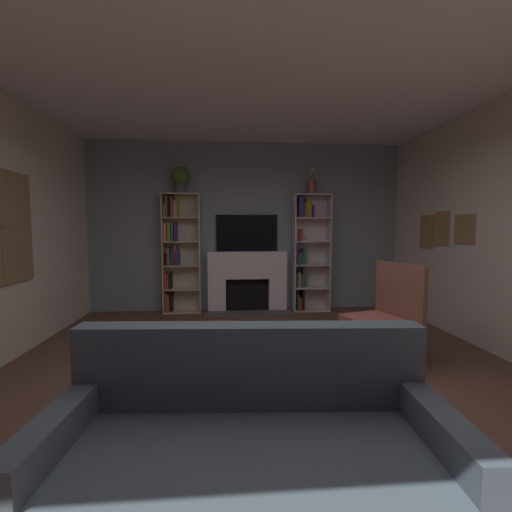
# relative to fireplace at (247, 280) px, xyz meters

# --- Properties ---
(ground_plane) EXTENTS (7.68, 7.68, 0.00)m
(ground_plane) POSITION_rel_fireplace_xyz_m (0.00, -3.08, -0.54)
(ground_plane) COLOR brown
(wall_back_accent) EXTENTS (5.44, 0.06, 2.87)m
(wall_back_accent) POSITION_rel_fireplace_xyz_m (0.00, 0.15, 0.89)
(wall_back_accent) COLOR gray
(wall_back_accent) RESTS_ON ground_plane
(ceiling) EXTENTS (5.44, 6.52, 0.06)m
(ceiling) POSITION_rel_fireplace_xyz_m (0.00, -3.08, 2.36)
(ceiling) COLOR white
(ceiling) RESTS_ON wall_back_accent
(fireplace) EXTENTS (1.44, 0.54, 1.02)m
(fireplace) POSITION_rel_fireplace_xyz_m (0.00, 0.00, 0.00)
(fireplace) COLOR white
(fireplace) RESTS_ON ground_plane
(tv) EXTENTS (1.05, 0.06, 0.62)m
(tv) POSITION_rel_fireplace_xyz_m (0.00, 0.09, 0.80)
(tv) COLOR black
(tv) RESTS_ON fireplace
(bookshelf_left) EXTENTS (0.62, 0.27, 1.99)m
(bookshelf_left) POSITION_rel_fireplace_xyz_m (-1.17, 0.02, 0.50)
(bookshelf_left) COLOR beige
(bookshelf_left) RESTS_ON ground_plane
(bookshelf_right) EXTENTS (0.62, 0.33, 1.99)m
(bookshelf_right) POSITION_rel_fireplace_xyz_m (1.02, -0.00, 0.47)
(bookshelf_right) COLOR silver
(bookshelf_right) RESTS_ON ground_plane
(potted_plant) EXTENTS (0.30, 0.30, 0.43)m
(potted_plant) POSITION_rel_fireplace_xyz_m (-1.10, -0.03, 1.69)
(potted_plant) COLOR #4D4B5C
(potted_plant) RESTS_ON bookshelf_left
(vase_with_flowers) EXTENTS (0.15, 0.15, 0.44)m
(vase_with_flowers) POSITION_rel_fireplace_xyz_m (1.10, -0.03, 1.60)
(vase_with_flowers) COLOR brown
(vase_with_flowers) RESTS_ON bookshelf_right
(couch) EXTENTS (1.99, 0.97, 0.89)m
(couch) POSITION_rel_fireplace_xyz_m (-0.24, -4.26, -0.26)
(couch) COLOR #434F59
(couch) RESTS_ON ground_plane
(armchair) EXTENTS (0.74, 0.81, 1.05)m
(armchair) POSITION_rel_fireplace_xyz_m (1.33, -2.41, -0.02)
(armchair) COLOR brown
(armchair) RESTS_ON ground_plane
(coffee_table) EXTENTS (0.72, 0.48, 0.45)m
(coffee_table) POSITION_rel_fireplace_xyz_m (-0.24, -3.51, -0.16)
(coffee_table) COLOR brown
(coffee_table) RESTS_ON ground_plane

